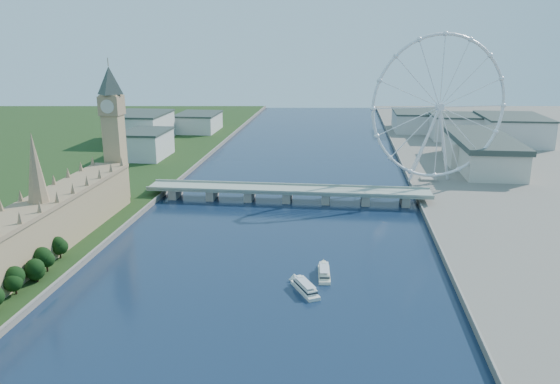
# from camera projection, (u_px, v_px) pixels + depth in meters

# --- Properties ---
(parliament_range) EXTENTS (24.00, 200.00, 70.00)m
(parliament_range) POSITION_uv_depth(u_px,v_px,m) (42.00, 227.00, 311.95)
(parliament_range) COLOR tan
(parliament_range) RESTS_ON ground
(big_ben) EXTENTS (20.02, 20.02, 110.00)m
(big_ben) POSITION_uv_depth(u_px,v_px,m) (112.00, 117.00, 402.18)
(big_ben) COLOR tan
(big_ben) RESTS_ON ground
(westminster_bridge) EXTENTS (220.00, 22.00, 9.50)m
(westminster_bridge) POSITION_uv_depth(u_px,v_px,m) (288.00, 192.00, 425.35)
(westminster_bridge) COLOR gray
(westminster_bridge) RESTS_ON ground
(london_eye) EXTENTS (113.60, 39.12, 124.30)m
(london_eye) POSITION_uv_depth(u_px,v_px,m) (440.00, 108.00, 448.28)
(london_eye) COLOR silver
(london_eye) RESTS_ON ground
(county_hall) EXTENTS (54.00, 144.00, 35.00)m
(county_hall) POSITION_uv_depth(u_px,v_px,m) (479.00, 168.00, 532.16)
(county_hall) COLOR beige
(county_hall) RESTS_ON ground
(city_skyline) EXTENTS (505.00, 280.00, 32.00)m
(city_skyline) POSITION_uv_depth(u_px,v_px,m) (341.00, 128.00, 666.92)
(city_skyline) COLOR beige
(city_skyline) RESTS_ON ground
(tour_boat_near) EXTENTS (18.19, 26.09, 5.72)m
(tour_boat_near) POSITION_uv_depth(u_px,v_px,m) (305.00, 292.00, 272.92)
(tour_boat_near) COLOR silver
(tour_boat_near) RESTS_ON ground
(tour_boat_far) EXTENTS (8.17, 25.78, 5.57)m
(tour_boat_far) POSITION_uv_depth(u_px,v_px,m) (324.00, 276.00, 290.91)
(tour_boat_far) COLOR beige
(tour_boat_far) RESTS_ON ground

